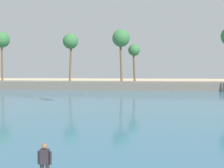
{
  "coord_description": "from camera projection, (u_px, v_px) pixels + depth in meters",
  "views": [
    {
      "loc": [
        4.07,
        -3.71,
        4.47
      ],
      "look_at": [
        2.39,
        13.67,
        3.55
      ],
      "focal_mm": 45.83,
      "sensor_mm": 36.0,
      "label": 1
    }
  ],
  "objects": [
    {
      "name": "person_at_waterline",
      "position": [
        45.0,
        163.0,
        10.82
      ],
      "size": [
        0.55,
        0.21,
        1.67
      ],
      "color": "#23232D",
      "rests_on": "ground"
    },
    {
      "name": "sea",
      "position": [
        119.0,
        92.0,
        56.24
      ],
      "size": [
        220.0,
        90.19,
        0.06
      ],
      "primitive_type": "cube",
      "color": "#386B84",
      "rests_on": "ground"
    },
    {
      "name": "palm_headland",
      "position": [
        126.0,
        74.0,
        61.08
      ],
      "size": [
        85.59,
        6.16,
        13.24
      ],
      "color": "slate",
      "rests_on": "ground"
    }
  ]
}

